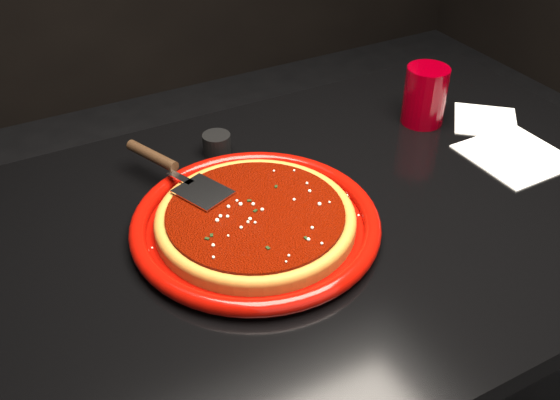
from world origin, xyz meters
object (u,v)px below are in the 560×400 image
object	(u,v)px
plate	(256,223)
cup	(425,96)
table	(331,350)
ramekin	(217,144)
pizza_server	(177,171)

from	to	relation	value
plate	cup	world-z (taller)	cup
table	ramekin	size ratio (longest dim) A/B	22.66
pizza_server	ramekin	size ratio (longest dim) A/B	5.36
table	plate	size ratio (longest dim) A/B	3.02
pizza_server	table	bearing A→B (deg)	-57.03
table	plate	world-z (taller)	plate
plate	cup	xyz separation A→B (m)	(0.46, 0.16, 0.04)
plate	cup	bearing A→B (deg)	18.76
pizza_server	cup	world-z (taller)	cup
table	cup	bearing A→B (deg)	28.55
ramekin	table	bearing A→B (deg)	-64.15
plate	table	bearing A→B (deg)	-2.57
table	ramekin	world-z (taller)	ramekin
table	ramekin	bearing A→B (deg)	115.85
table	cup	distance (m)	0.55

